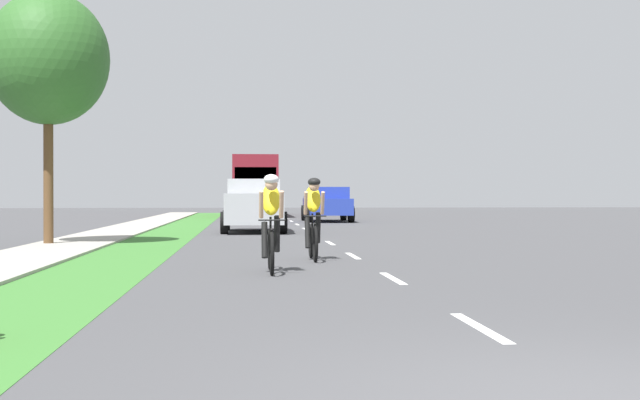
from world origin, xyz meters
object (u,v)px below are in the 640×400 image
(suv_silver, at_px, (253,204))
(pickup_blue, at_px, (327,204))
(cyclist_lead, at_px, (271,222))
(cyclist_trailing, at_px, (313,218))
(bus_maroon, at_px, (254,183))
(street_tree_near, at_px, (48,59))

(suv_silver, bearing_deg, pickup_blue, 71.97)
(cyclist_lead, xyz_separation_m, pickup_blue, (3.46, 26.17, 0.02))
(cyclist_lead, relative_size, cyclist_trailing, 1.00)
(cyclist_lead, distance_m, pickup_blue, 26.40)
(cyclist_trailing, relative_size, suv_silver, 0.37)
(suv_silver, xyz_separation_m, pickup_blue, (3.60, 11.08, -0.12))
(cyclist_trailing, height_order, bus_maroon, bus_maroon)
(bus_maroon, bearing_deg, cyclist_lead, -90.18)
(pickup_blue, distance_m, street_tree_near, 20.66)
(suv_silver, distance_m, street_tree_near, 9.63)
(street_tree_near, bearing_deg, cyclist_lead, -55.95)
(cyclist_lead, height_order, bus_maroon, bus_maroon)
(cyclist_lead, height_order, street_tree_near, street_tree_near)
(cyclist_trailing, distance_m, bus_maroon, 35.04)
(street_tree_near, bearing_deg, suv_silver, 54.51)
(cyclist_trailing, xyz_separation_m, bus_maroon, (-0.77, 35.01, 1.17))
(suv_silver, height_order, street_tree_near, street_tree_near)
(cyclist_lead, height_order, cyclist_trailing, same)
(cyclist_lead, relative_size, street_tree_near, 0.27)
(suv_silver, bearing_deg, street_tree_near, -125.49)
(cyclist_lead, bearing_deg, cyclist_trailing, 70.46)
(cyclist_trailing, height_order, street_tree_near, street_tree_near)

